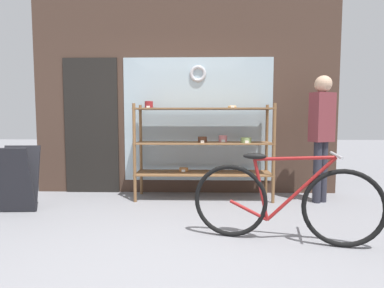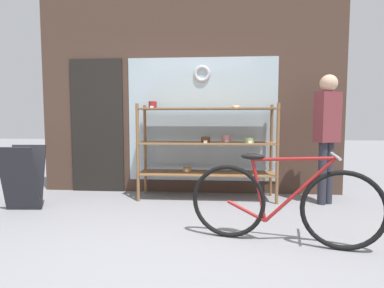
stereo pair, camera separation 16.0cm
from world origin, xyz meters
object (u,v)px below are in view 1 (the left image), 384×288
bicycle (284,202)px  sandwich_board (17,179)px  pedestrian (322,128)px  display_case (204,142)px

bicycle → sandwich_board: bearing=177.8°
sandwich_board → pedestrian: pedestrian is taller
display_case → pedestrian: bearing=-6.0°
bicycle → pedestrian: (0.89, 1.39, 0.66)m
display_case → bicycle: display_case is taller
display_case → bicycle: size_ratio=1.16×
display_case → bicycle: 1.77m
bicycle → display_case: bearing=128.0°
bicycle → pedestrian: 1.77m
bicycle → sandwich_board: size_ratio=2.08×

